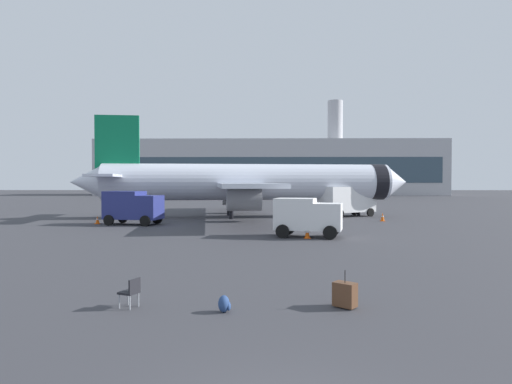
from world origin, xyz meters
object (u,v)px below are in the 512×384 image
at_px(service_truck, 133,206).
at_px(cargo_van, 307,215).
at_px(safety_cone_mid, 307,233).
at_px(safety_cone_outer, 98,220).
at_px(rolling_suitcase, 345,294).
at_px(fuel_truck, 347,200).
at_px(airplane_at_gate, 247,182).
at_px(gate_chair, 131,291).
at_px(safety_cone_far, 327,231).
at_px(safety_cone_near, 383,217).
at_px(traveller_backpack, 224,304).

xyz_separation_m(service_truck, cargo_van, (14.25, -8.39, -0.16)).
height_order(safety_cone_mid, safety_cone_outer, safety_cone_mid).
bearing_deg(rolling_suitcase, fuel_truck, 79.06).
bearing_deg(cargo_van, rolling_suitcase, -91.98).
xyz_separation_m(airplane_at_gate, fuel_truck, (10.73, 0.82, -1.88)).
distance_m(service_truck, gate_chair, 26.15).
distance_m(rolling_suitcase, gate_chair, 6.26).
bearing_deg(service_truck, safety_cone_far, -25.00).
bearing_deg(service_truck, safety_cone_near, 9.31).
height_order(rolling_suitcase, traveller_backpack, rolling_suitcase).
xyz_separation_m(safety_cone_near, safety_cone_mid, (-8.39, -12.78, -0.03)).
relative_size(fuel_truck, gate_chair, 7.43).
distance_m(safety_cone_mid, safety_cone_outer, 20.02).
bearing_deg(fuel_truck, gate_chair, -110.54).
xyz_separation_m(service_truck, safety_cone_mid, (14.19, -9.08, -1.24)).
bearing_deg(fuel_truck, service_truck, -155.34).
bearing_deg(service_truck, gate_chair, -73.49).
distance_m(cargo_van, safety_cone_outer, 19.79).
bearing_deg(fuel_truck, traveller_backpack, -106.20).
bearing_deg(traveller_backpack, safety_cone_outer, 117.36).
relative_size(airplane_at_gate, cargo_van, 7.53).
bearing_deg(safety_cone_outer, safety_cone_near, 6.74).
xyz_separation_m(airplane_at_gate, cargo_van, (4.68, -16.90, -2.21)).
bearing_deg(traveller_backpack, service_truck, 111.82).
height_order(service_truck, safety_cone_far, service_truck).
bearing_deg(fuel_truck, safety_cone_outer, -159.82).
relative_size(cargo_van, traveller_backpack, 9.90).
distance_m(cargo_van, traveller_backpack, 17.59).
bearing_deg(safety_cone_near, airplane_at_gate, 159.72).
relative_size(service_truck, cargo_van, 1.08).
distance_m(safety_cone_near, safety_cone_mid, 15.29).
xyz_separation_m(safety_cone_far, safety_cone_outer, (-19.07, 7.99, 0.04)).
bearing_deg(safety_cone_outer, fuel_truck, 20.18).
bearing_deg(safety_cone_mid, gate_chair, -112.95).
bearing_deg(gate_chair, traveller_backpack, -8.44).
height_order(safety_cone_outer, rolling_suitcase, rolling_suitcase).
bearing_deg(rolling_suitcase, traveller_backpack, -171.71).
bearing_deg(cargo_van, gate_chair, -112.29).
distance_m(safety_cone_near, safety_cone_far, 12.99).
height_order(rolling_suitcase, gate_chair, rolling_suitcase).
bearing_deg(fuel_truck, safety_cone_near, -67.96).
height_order(safety_cone_mid, rolling_suitcase, rolling_suitcase).
bearing_deg(safety_cone_outer, service_truck, -10.94).
bearing_deg(safety_cone_outer, airplane_at_gate, 31.39).
bearing_deg(safety_cone_mid, cargo_van, 84.69).
bearing_deg(cargo_van, fuel_truck, 71.14).
bearing_deg(safety_cone_mid, traveller_backpack, -103.70).
bearing_deg(safety_cone_mid, airplane_at_gate, 104.70).
distance_m(airplane_at_gate, fuel_truck, 10.92).
distance_m(safety_cone_outer, traveller_backpack, 29.39).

